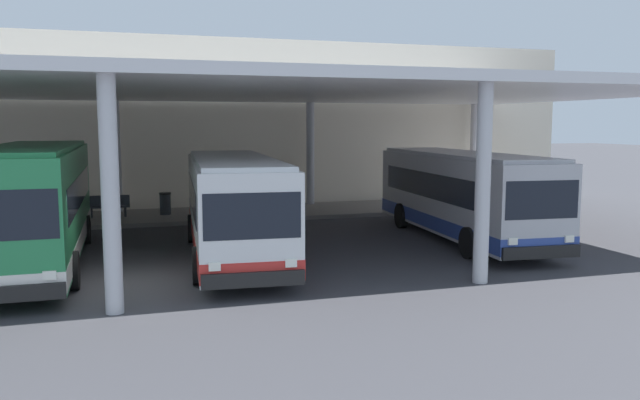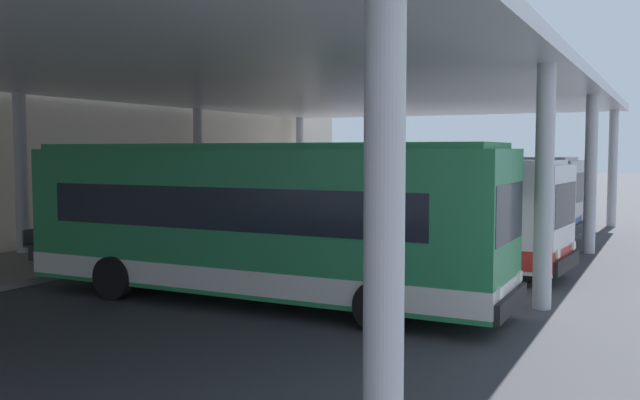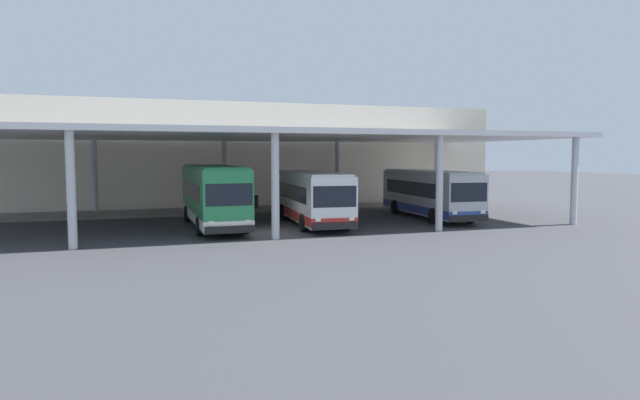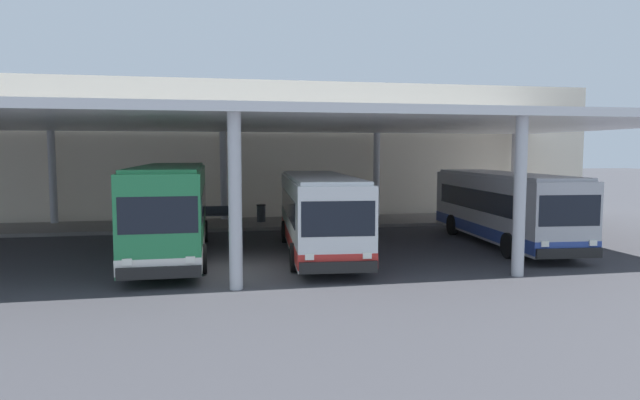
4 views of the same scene
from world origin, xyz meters
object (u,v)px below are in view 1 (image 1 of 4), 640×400
(bus_middle_bay, at_px, (461,194))
(trash_bin, at_px, (165,203))
(bus_nearest_bay, at_px, (35,204))
(bus_second_bay, at_px, (233,205))
(bench_waiting, at_px, (108,206))

(bus_middle_bay, height_order, trash_bin, bus_middle_bay)
(bus_nearest_bay, height_order, trash_bin, bus_nearest_bay)
(bus_middle_bay, bearing_deg, bus_second_bay, -175.13)
(bus_middle_bay, bearing_deg, bench_waiting, 145.74)
(bus_second_bay, distance_m, bench_waiting, 10.03)
(bus_nearest_bay, bearing_deg, bus_second_bay, -6.96)
(bus_nearest_bay, bearing_deg, trash_bin, 63.17)
(bus_nearest_bay, relative_size, bus_second_bay, 1.06)
(bus_nearest_bay, distance_m, trash_bin, 9.52)
(bus_middle_bay, distance_m, trash_bin, 13.10)
(bus_second_bay, distance_m, bus_middle_bay, 8.49)
(bus_second_bay, relative_size, bus_middle_bay, 1.00)
(bench_waiting, bearing_deg, bus_second_bay, -66.74)
(bus_second_bay, xyz_separation_m, trash_bin, (-1.53, 9.14, -0.98))
(bus_middle_bay, distance_m, bench_waiting, 15.04)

